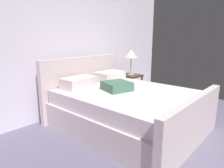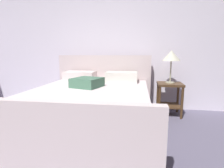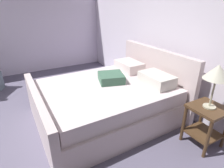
# 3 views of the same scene
# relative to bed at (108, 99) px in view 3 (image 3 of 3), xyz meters

# --- Properties ---
(wall_back) EXTENTS (5.90, 0.12, 2.59)m
(wall_back) POSITION_rel_bed_xyz_m (-0.19, 1.27, 0.95)
(wall_back) COLOR white
(wall_back) RESTS_ON ground
(bed) EXTENTS (1.89, 2.26, 1.10)m
(bed) POSITION_rel_bed_xyz_m (0.00, 0.00, 0.00)
(bed) COLOR silver
(bed) RESTS_ON ground
(nightstand_right) EXTENTS (0.44, 0.44, 0.60)m
(nightstand_right) POSITION_rel_bed_xyz_m (1.25, 0.83, 0.06)
(nightstand_right) COLOR #49311D
(nightstand_right) RESTS_ON ground
(table_lamp_right) EXTENTS (0.32, 0.32, 0.59)m
(table_lamp_right) POSITION_rel_bed_xyz_m (1.25, 0.83, 0.74)
(table_lamp_right) COLOR #B7B293
(table_lamp_right) RESTS_ON nightstand_right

